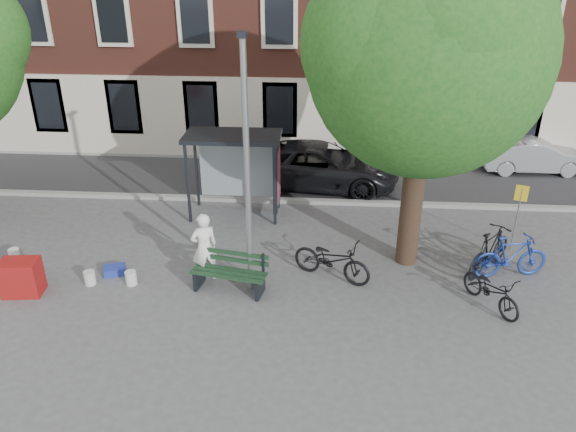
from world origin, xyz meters
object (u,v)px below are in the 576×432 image
(painter, at_px, (204,247))
(car_dark, at_px, (320,165))
(lamppost, at_px, (248,183))
(bike_c, at_px, (492,290))
(bike_d, at_px, (490,251))
(bike_a, at_px, (332,259))
(notice_sign, at_px, (519,204))
(bus_shelter, at_px, (247,156))
(bench, at_px, (230,274))
(red_stand, at_px, (21,277))
(car_silver, at_px, (534,155))
(bike_b, at_px, (511,257))

(painter, height_order, car_dark, painter)
(lamppost, distance_m, car_dark, 6.99)
(bike_c, distance_m, bike_d, 1.67)
(bike_a, distance_m, notice_sign, 5.39)
(bus_shelter, relative_size, bike_d, 1.41)
(bench, bearing_deg, notice_sign, 29.82)
(lamppost, bearing_deg, bike_d, 10.54)
(bench, relative_size, red_stand, 2.14)
(bike_c, xyz_separation_m, bike_d, (0.34, 1.62, 0.14))
(bike_d, relative_size, car_silver, 0.53)
(car_dark, height_order, notice_sign, notice_sign)
(painter, bearing_deg, bike_c, 146.11)
(bike_d, xyz_separation_m, car_silver, (3.39, 7.28, 0.02))
(red_stand, xyz_separation_m, notice_sign, (12.48, 3.04, 0.95))
(car_silver, bearing_deg, bike_b, 157.11)
(bus_shelter, relative_size, car_silver, 0.75)
(bus_shelter, xyz_separation_m, bike_c, (6.31, -4.61, -1.45))
(lamppost, relative_size, bike_d, 3.03)
(lamppost, height_order, bike_c, lamppost)
(bench, distance_m, car_silver, 13.12)
(bus_shelter, bearing_deg, red_stand, -135.37)
(painter, xyz_separation_m, bike_d, (7.22, 0.88, -0.31))
(bike_d, relative_size, red_stand, 2.24)
(bike_a, distance_m, bike_b, 4.52)
(lamppost, relative_size, car_silver, 1.60)
(bike_a, height_order, red_stand, bike_a)
(bike_d, bearing_deg, car_silver, -73.63)
(car_silver, bearing_deg, bench, 129.26)
(bike_c, height_order, red_stand, bike_c)
(lamppost, height_order, bench, lamppost)
(bike_c, xyz_separation_m, car_silver, (3.73, 8.90, 0.16))
(bike_d, distance_m, car_dark, 6.98)
(bench, xyz_separation_m, car_silver, (9.92, 8.58, 0.19))
(lamppost, distance_m, painter, 2.22)
(painter, relative_size, car_silver, 0.48)
(bus_shelter, distance_m, car_silver, 11.00)
(bike_b, bearing_deg, notice_sign, -29.85)
(bike_b, relative_size, car_silver, 0.51)
(painter, height_order, bike_d, painter)
(bike_b, height_order, car_dark, car_dark)
(bus_shelter, height_order, bike_a, bus_shelter)
(bike_a, bearing_deg, notice_sign, -45.01)
(bike_b, bearing_deg, red_stand, 86.63)
(painter, distance_m, red_stand, 4.44)
(bike_d, bearing_deg, painter, 48.31)
(painter, relative_size, car_dark, 0.34)
(red_stand, bearing_deg, lamppost, 7.35)
(painter, xyz_separation_m, bike_a, (3.18, 0.25, -0.37))
(car_silver, bearing_deg, bike_d, 153.41)
(bus_shelter, bearing_deg, bike_c, -36.12)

